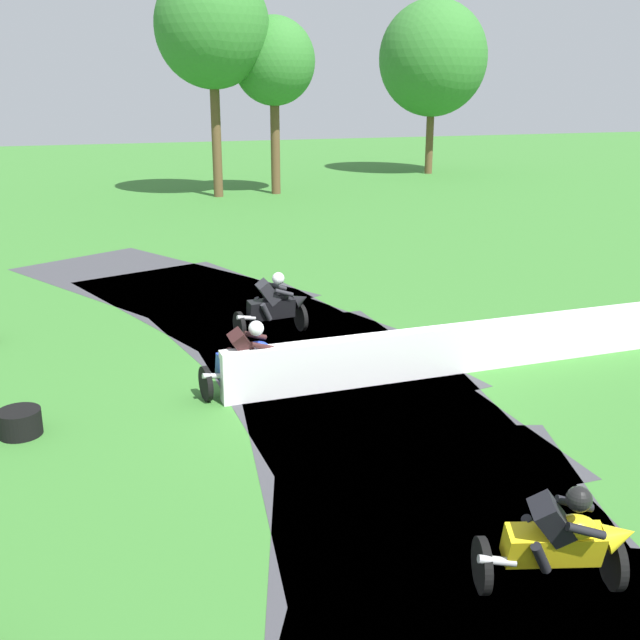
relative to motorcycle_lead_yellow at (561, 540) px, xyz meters
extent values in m
plane|color=#38752D|center=(-0.14, 6.07, -0.64)|extent=(120.00, 120.00, 0.00)
cube|color=#3D3D42|center=(-0.96, 0.12, -0.64)|extent=(6.46, 9.36, 0.01)
cube|color=#3D3D42|center=(-0.32, 3.06, -0.64)|extent=(5.28, 9.01, 0.01)
cube|color=#3D3D42|center=(-0.14, 6.07, -0.64)|extent=(4.35, 8.61, 0.01)
cube|color=#3D3D42|center=(-0.45, 9.07, -0.64)|extent=(5.62, 9.13, 0.01)
cube|color=#3D3D42|center=(-1.22, 11.98, -0.64)|extent=(6.75, 9.42, 0.01)
cube|color=#3D3D42|center=(-2.44, 14.73, -0.64)|extent=(7.72, 9.47, 0.01)
cube|color=white|center=(5.31, 6.19, -0.19)|extent=(15.31, 0.63, 0.90)
cylinder|color=black|center=(0.63, -0.07, -0.35)|extent=(0.29, 0.74, 0.74)
cylinder|color=black|center=(-0.72, 0.31, -0.35)|extent=(0.29, 0.74, 0.74)
cube|color=yellow|center=(-0.07, 0.04, -0.06)|extent=(1.07, 0.64, 0.46)
ellipsoid|color=yellow|center=(0.09, -0.08, 0.19)|extent=(0.52, 0.44, 0.31)
cone|color=yellow|center=(0.58, -0.18, 0.05)|extent=(0.48, 0.45, 0.48)
cylinder|color=#B2B2B7|center=(-0.67, 0.12, -0.17)|extent=(0.42, 0.20, 0.18)
cube|color=black|center=(-0.17, -0.04, 0.30)|extent=(0.58, 0.40, 0.63)
sphere|color=black|center=(0.02, -0.18, 0.57)|extent=(0.26, 0.26, 0.26)
cylinder|color=black|center=(0.14, 0.04, 0.38)|extent=(0.44, 0.18, 0.24)
cylinder|color=black|center=(0.05, -0.29, 0.28)|extent=(0.44, 0.18, 0.24)
cylinder|color=black|center=(-0.19, 0.25, 0.01)|extent=(0.31, 0.19, 0.42)
cylinder|color=black|center=(-0.29, -0.08, -0.09)|extent=(0.31, 0.19, 0.42)
cylinder|color=black|center=(-1.17, 6.42, -0.35)|extent=(0.17, 0.73, 0.73)
cylinder|color=black|center=(-2.56, 6.27, -0.35)|extent=(0.17, 0.73, 0.73)
cube|color=#1E38B2|center=(-1.85, 6.27, -0.06)|extent=(1.03, 0.48, 0.46)
ellipsoid|color=#1E38B2|center=(-1.67, 6.23, 0.20)|extent=(0.47, 0.38, 0.30)
cone|color=#1E38B2|center=(-1.18, 6.32, 0.06)|extent=(0.42, 0.40, 0.47)
cylinder|color=#B2B2B7|center=(-2.44, 6.11, -0.16)|extent=(0.42, 0.17, 0.18)
cube|color=#331919|center=(-1.92, 6.17, 0.31)|extent=(0.52, 0.44, 0.62)
sphere|color=white|center=(-1.70, 6.13, 0.59)|extent=(0.26, 0.26, 0.26)
cylinder|color=#331919|center=(-1.66, 6.37, 0.38)|extent=(0.43, 0.18, 0.24)
cylinder|color=#331919|center=(-1.63, 6.02, 0.29)|extent=(0.43, 0.18, 0.24)
cylinder|color=#331919|center=(-2.05, 6.42, 0.01)|extent=(0.27, 0.21, 0.42)
cylinder|color=#331919|center=(-2.01, 6.08, -0.08)|extent=(0.27, 0.21, 0.42)
cylinder|color=black|center=(0.07, 9.38, -0.34)|extent=(0.17, 0.68, 0.67)
cylinder|color=black|center=(-1.32, 9.21, -0.34)|extent=(0.17, 0.68, 0.67)
cube|color=black|center=(-0.62, 9.26, -0.04)|extent=(1.03, 0.44, 0.43)
ellipsoid|color=black|center=(-0.43, 9.25, 0.21)|extent=(0.47, 0.36, 0.27)
cone|color=black|center=(0.06, 9.32, 0.08)|extent=(0.42, 0.39, 0.44)
cylinder|color=#B2B2B7|center=(-1.20, 9.08, -0.14)|extent=(0.42, 0.15, 0.17)
cube|color=#28282D|center=(-0.69, 9.20, 0.33)|extent=(0.52, 0.39, 0.60)
sphere|color=white|center=(-0.47, 9.19, 0.61)|extent=(0.26, 0.26, 0.26)
cylinder|color=#28282D|center=(-0.43, 9.41, 0.38)|extent=(0.43, 0.16, 0.24)
cylinder|color=#28282D|center=(-0.39, 9.05, 0.34)|extent=(0.43, 0.16, 0.24)
cylinder|color=#28282D|center=(-0.82, 9.41, 0.00)|extent=(0.28, 0.18, 0.42)
cylinder|color=#28282D|center=(-0.77, 9.06, -0.05)|extent=(0.28, 0.18, 0.42)
cylinder|color=black|center=(-5.49, 5.83, -0.54)|extent=(0.65, 0.65, 0.20)
cylinder|color=black|center=(-5.49, 5.83, -0.34)|extent=(0.65, 0.65, 0.20)
cylinder|color=brown|center=(5.26, 30.41, 1.61)|extent=(0.44, 0.44, 4.50)
ellipsoid|color=#33752D|center=(5.26, 30.41, 5.49)|extent=(3.84, 3.84, 4.03)
cylinder|color=brown|center=(16.18, 35.94, 1.31)|extent=(0.44, 0.44, 3.89)
ellipsoid|color=#33752D|center=(16.18, 35.94, 5.88)|extent=(6.17, 6.17, 6.48)
cylinder|color=brown|center=(2.40, 30.28, 2.05)|extent=(0.44, 0.44, 5.38)
ellipsoid|color=#33752D|center=(2.40, 30.28, 6.92)|extent=(5.13, 5.13, 5.39)
camera|label=1|loc=(-4.51, -5.67, 4.49)|focal=42.78mm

